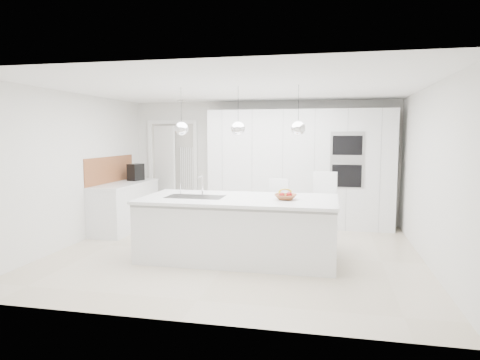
% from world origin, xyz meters
% --- Properties ---
extents(floor, '(5.50, 5.50, 0.00)m').
position_xyz_m(floor, '(0.00, 0.00, 0.00)').
color(floor, beige).
rests_on(floor, ground).
extents(wall_back, '(5.50, 0.00, 5.50)m').
position_xyz_m(wall_back, '(0.00, 2.50, 1.25)').
color(wall_back, silver).
rests_on(wall_back, ground).
extents(wall_left, '(0.00, 5.00, 5.00)m').
position_xyz_m(wall_left, '(-2.75, 0.00, 1.25)').
color(wall_left, silver).
rests_on(wall_left, ground).
extents(ceiling, '(5.50, 5.50, 0.00)m').
position_xyz_m(ceiling, '(0.00, 0.00, 2.50)').
color(ceiling, white).
rests_on(ceiling, wall_back).
extents(tall_cabinets, '(3.60, 0.60, 2.30)m').
position_xyz_m(tall_cabinets, '(0.80, 2.20, 1.15)').
color(tall_cabinets, white).
rests_on(tall_cabinets, floor).
extents(oven_stack, '(0.62, 0.04, 1.05)m').
position_xyz_m(oven_stack, '(1.70, 1.89, 1.35)').
color(oven_stack, '#A5A5A8').
rests_on(oven_stack, tall_cabinets).
extents(doorway_frame, '(1.11, 0.08, 2.13)m').
position_xyz_m(doorway_frame, '(-1.95, 2.47, 1.02)').
color(doorway_frame, white).
rests_on(doorway_frame, floor).
extents(hallway_door, '(0.76, 0.38, 2.00)m').
position_xyz_m(hallway_door, '(-2.20, 2.42, 1.00)').
color(hallway_door, white).
rests_on(hallway_door, floor).
extents(radiator, '(0.32, 0.04, 1.40)m').
position_xyz_m(radiator, '(-1.63, 2.46, 0.85)').
color(radiator, white).
rests_on(radiator, floor).
extents(left_base_cabinets, '(0.60, 1.80, 0.86)m').
position_xyz_m(left_base_cabinets, '(-2.45, 1.20, 0.43)').
color(left_base_cabinets, white).
rests_on(left_base_cabinets, floor).
extents(left_worktop, '(0.62, 1.82, 0.04)m').
position_xyz_m(left_worktop, '(-2.45, 1.20, 0.88)').
color(left_worktop, white).
rests_on(left_worktop, left_base_cabinets).
extents(oak_backsplash, '(0.02, 1.80, 0.50)m').
position_xyz_m(oak_backsplash, '(-2.74, 1.20, 1.15)').
color(oak_backsplash, '#975A36').
rests_on(oak_backsplash, wall_left).
extents(island_base, '(2.80, 1.20, 0.86)m').
position_xyz_m(island_base, '(0.10, -0.30, 0.43)').
color(island_base, white).
rests_on(island_base, floor).
extents(island_worktop, '(2.84, 1.40, 0.04)m').
position_xyz_m(island_worktop, '(0.10, -0.25, 0.88)').
color(island_worktop, white).
rests_on(island_worktop, island_base).
extents(island_sink, '(0.84, 0.44, 0.18)m').
position_xyz_m(island_sink, '(-0.55, -0.30, 0.82)').
color(island_sink, '#3F3F42').
rests_on(island_sink, island_worktop).
extents(island_tap, '(0.02, 0.02, 0.30)m').
position_xyz_m(island_tap, '(-0.50, -0.10, 1.05)').
color(island_tap, white).
rests_on(island_tap, island_worktop).
extents(pendant_left, '(0.20, 0.20, 0.20)m').
position_xyz_m(pendant_left, '(-0.75, -0.30, 1.90)').
color(pendant_left, white).
rests_on(pendant_left, ceiling).
extents(pendant_mid, '(0.20, 0.20, 0.20)m').
position_xyz_m(pendant_mid, '(0.10, -0.30, 1.90)').
color(pendant_mid, white).
rests_on(pendant_mid, ceiling).
extents(pendant_right, '(0.20, 0.20, 0.20)m').
position_xyz_m(pendant_right, '(0.95, -0.30, 1.90)').
color(pendant_right, white).
rests_on(pendant_right, ceiling).
extents(fruit_bowl, '(0.32, 0.32, 0.08)m').
position_xyz_m(fruit_bowl, '(0.79, -0.30, 0.94)').
color(fruit_bowl, '#975A36').
rests_on(fruit_bowl, island_worktop).
extents(espresso_machine, '(0.27, 0.35, 0.33)m').
position_xyz_m(espresso_machine, '(-2.43, 1.65, 1.07)').
color(espresso_machine, black).
rests_on(espresso_machine, left_worktop).
extents(bar_stool_left, '(0.47, 0.57, 1.09)m').
position_xyz_m(bar_stool_left, '(0.57, 0.55, 0.54)').
color(bar_stool_left, white).
rests_on(bar_stool_left, floor).
extents(bar_stool_right, '(0.49, 0.62, 1.22)m').
position_xyz_m(bar_stool_right, '(1.32, 0.51, 0.61)').
color(bar_stool_right, white).
rests_on(bar_stool_right, floor).
extents(apple_a, '(0.08, 0.08, 0.08)m').
position_xyz_m(apple_a, '(0.84, -0.30, 0.97)').
color(apple_a, maroon).
rests_on(apple_a, fruit_bowl).
extents(apple_b, '(0.08, 0.08, 0.08)m').
position_xyz_m(apple_b, '(0.74, -0.34, 0.97)').
color(apple_b, maroon).
rests_on(apple_b, fruit_bowl).
extents(banana_bunch, '(0.22, 0.16, 0.20)m').
position_xyz_m(banana_bunch, '(0.78, -0.30, 1.01)').
color(banana_bunch, gold).
rests_on(banana_bunch, fruit_bowl).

